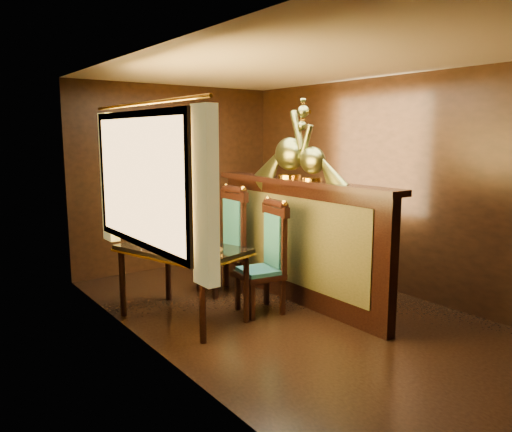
# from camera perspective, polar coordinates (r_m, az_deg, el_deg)

# --- Properties ---
(ground) EXTENTS (5.00, 5.00, 0.00)m
(ground) POSITION_cam_1_polar(r_m,az_deg,el_deg) (5.24, 4.16, -11.23)
(ground) COLOR black
(ground) RESTS_ON ground
(room_shell) EXTENTS (3.04, 5.04, 2.52)m
(room_shell) POSITION_cam_1_polar(r_m,az_deg,el_deg) (4.88, 3.48, 6.29)
(room_shell) COLOR black
(room_shell) RESTS_ON ground
(partition) EXTENTS (0.26, 2.70, 1.36)m
(partition) POSITION_cam_1_polar(r_m,az_deg,el_deg) (5.46, 4.78, -2.60)
(partition) COLOR black
(partition) RESTS_ON ground
(dining_table) EXTENTS (1.09, 1.42, 0.94)m
(dining_table) POSITION_cam_1_polar(r_m,az_deg,el_deg) (4.99, -8.47, -4.31)
(dining_table) COLOR black
(dining_table) RESTS_ON ground
(chair_left) EXTENTS (0.49, 0.51, 1.19)m
(chair_left) POSITION_cam_1_polar(r_m,az_deg,el_deg) (5.18, 1.52, -4.27)
(chair_left) COLOR black
(chair_left) RESTS_ON ground
(chair_right) EXTENTS (0.46, 0.50, 1.26)m
(chair_right) POSITION_cam_1_polar(r_m,az_deg,el_deg) (5.86, -3.11, -2.32)
(chair_right) COLOR black
(chair_right) RESTS_ON ground
(peacock_left) EXTENTS (0.21, 0.57, 0.68)m
(peacock_left) POSITION_cam_1_polar(r_m,az_deg,el_deg) (5.20, 6.51, 7.71)
(peacock_left) COLOR #1A4E37
(peacock_left) RESTS_ON partition
(peacock_right) EXTENTS (0.27, 0.71, 0.85)m
(peacock_right) POSITION_cam_1_polar(r_m,az_deg,el_deg) (5.47, 3.90, 8.74)
(peacock_right) COLOR #1A4E37
(peacock_right) RESTS_ON partition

